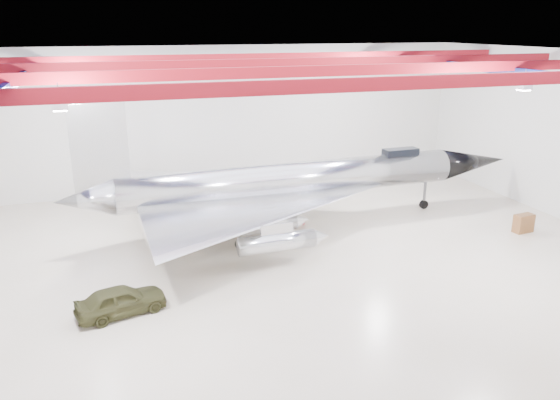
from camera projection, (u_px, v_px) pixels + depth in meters
name	position (u px, v px, depth m)	size (l,w,h in m)	color
floor	(278.00, 258.00, 30.52)	(40.00, 40.00, 0.00)	beige
wall_back	(218.00, 118.00, 42.40)	(40.00, 40.00, 0.00)	silver
ceiling	(277.00, 55.00, 27.16)	(40.00, 40.00, 0.00)	#0A0F38
ceiling_structure	(277.00, 69.00, 27.37)	(39.50, 29.50, 1.08)	maroon
jet_aircraft	(293.00, 184.00, 34.68)	(30.76, 17.98, 8.39)	silver
jeep	(121.00, 300.00, 24.36)	(1.60, 3.98, 1.36)	#36361B
desk	(524.00, 223.00, 34.14)	(1.26, 0.63, 1.16)	brown
crate_ply	(158.00, 249.00, 31.34)	(0.47, 0.38, 0.33)	olive
toolbox_red	(230.00, 219.00, 36.19)	(0.44, 0.35, 0.31)	#A71020
engine_drum	(252.00, 227.00, 34.57)	(0.47, 0.47, 0.42)	#59595B
crate_small	(157.00, 230.00, 34.22)	(0.39, 0.31, 0.27)	#59595B
tool_chest	(301.00, 221.00, 35.70)	(0.43, 0.43, 0.39)	#A71020
oil_barrel	(232.00, 220.00, 35.80)	(0.54, 0.43, 0.38)	olive
spares_box	(296.00, 201.00, 39.82)	(0.37, 0.37, 0.33)	#59595B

